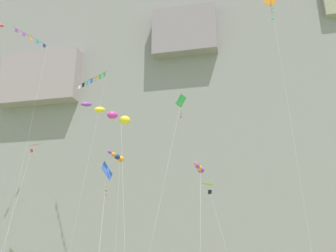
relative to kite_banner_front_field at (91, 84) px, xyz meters
name	(u,v)px	position (x,y,z in m)	size (l,w,h in m)	color
cliff_face	(197,71)	(13.01, 22.82, 12.48)	(180.00, 31.84, 77.06)	gray
kite_banner_front_field	(91,84)	(0.00, 0.00, 0.00)	(6.24, 5.61, 27.04)	black
kite_windsock_upper_right	(118,157)	(4.55, 0.26, -11.35)	(1.25, 4.57, 15.15)	orange
kite_diamond_upper_left	(180,107)	(14.60, -7.25, -7.82)	(3.32, 5.95, 19.98)	green
kite_diamond_low_center	(107,174)	(10.20, -17.89, -17.80)	(1.74, 5.47, 9.40)	blue
kite_banner_mid_center	(30,49)	(-9.38, -2.37, 5.78)	(2.82, 5.88, 34.04)	black
kite_delta_far_left	(29,151)	(-9.76, 1.21, -9.36)	(2.09, 5.44, 17.15)	red
kite_windsock_far_right	(199,168)	(16.63, -6.60, -15.04)	(0.86, 6.84, 11.47)	purple
kite_windsock_low_left	(114,116)	(11.09, -19.35, -13.16)	(4.29, 3.64, 13.63)	yellow
kite_delta_mid_left	(214,191)	(18.04, -5.11, -17.31)	(2.67, 3.54, 8.93)	#8CCC33
kite_diamond_high_left	(272,4)	(26.36, -5.03, 6.31)	(2.07, 5.08, 34.39)	orange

